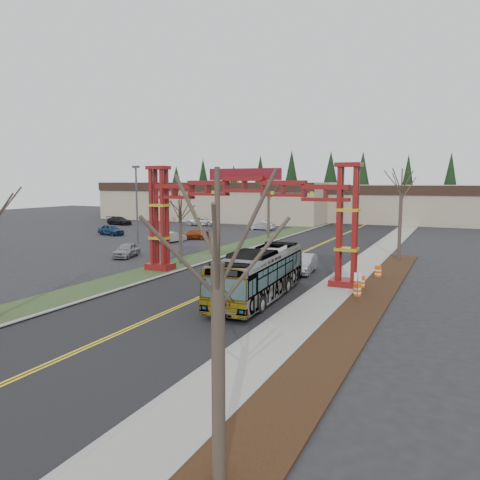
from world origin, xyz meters
The scene contains 33 objects.
ground centered at (0.00, 0.00, 0.00)m, with size 200.00×200.00×0.00m, color black.
road centered at (0.00, 25.00, 0.01)m, with size 12.00×110.00×0.02m, color black.
lane_line_left centered at (-0.12, 25.00, 0.03)m, with size 0.12×100.00×0.01m, color yellow.
lane_line_right centered at (0.12, 25.00, 0.03)m, with size 0.12×100.00×0.01m, color yellow.
curb_right centered at (6.15, 25.00, 0.07)m, with size 0.30×110.00×0.15m, color #979792.
sidewalk_right centered at (7.60, 25.00, 0.08)m, with size 2.60×110.00×0.14m, color gray.
landscape_strip centered at (10.20, 10.00, 0.06)m, with size 2.60×50.00×0.12m, color black.
grass_median centered at (-8.00, 25.00, 0.04)m, with size 4.00×110.00×0.08m, color #2C4020.
curb_left centered at (-6.15, 25.00, 0.07)m, with size 0.30×110.00×0.15m, color #979792.
gateway_arch centered at (0.00, 18.00, 5.98)m, with size 18.20×1.60×8.90m.
retail_building_west centered at (-30.00, 71.96, 3.76)m, with size 46.00×22.30×7.50m.
retail_building_east centered at (10.00, 79.95, 3.51)m, with size 38.00×20.30×7.00m.
conifer_treeline centered at (0.25, 92.00, 6.49)m, with size 116.10×5.60×13.00m.
transit_bus centered at (3.62, 12.36, 1.63)m, with size 2.73×11.69×3.26m, color #979B9F.
silver_sedan centered at (3.55, 22.00, 0.79)m, with size 1.66×4.77×1.57m, color #A5A8AD.
parked_car_near_a centered at (-15.14, 22.39, 0.72)m, with size 1.69×4.20×1.43m, color gray.
parked_car_near_b centered at (-17.60, 34.21, 0.69)m, with size 1.46×4.19×1.38m, color silver.
parked_car_mid_a centered at (-16.86, 38.18, 0.63)m, with size 1.78×4.37×1.27m, color #8F3514.
parked_car_mid_b centered at (-30.03, 37.39, 0.76)m, with size 1.79×4.45×1.52m, color navy.
parked_car_far_a centered at (-13.34, 53.39, 0.71)m, with size 1.50×4.30×1.42m, color silver.
parked_car_far_b centered at (-25.60, 56.00, 0.76)m, with size 2.54×5.50×1.53m, color white.
parked_car_far_c centered at (-39.72, 50.93, 0.74)m, with size 2.06×5.07×1.47m, color black.
bare_tree_median_mid centered at (-8.00, 21.27, 4.91)m, with size 3.02×3.02×6.93m.
bare_tree_median_far centered at (-8.00, 43.07, 5.96)m, with size 3.44×3.44×8.27m.
bare_tree_right_near centered at (10.00, -5.29, 5.60)m, with size 3.43×3.43×7.89m.
bare_tree_right_far centered at (10.00, 32.11, 6.59)m, with size 3.34×3.34×8.85m.
light_pole_near centered at (-19.41, 29.75, 5.48)m, with size 0.82×0.41×9.46m.
light_pole_mid centered at (-29.81, 47.74, 5.35)m, with size 0.80×0.40×9.25m.
light_pole_far centered at (-21.07, 61.12, 4.96)m, with size 0.74×0.37×8.58m.
street_sign centered at (9.66, 13.79, 1.43)m, with size 0.44×0.16×1.98m.
barrel_south centered at (9.33, 15.48, 0.48)m, with size 0.52×0.52×0.96m.
barrel_mid centered at (9.09, 18.11, 0.47)m, with size 0.50×0.50×0.93m.
barrel_north centered at (9.54, 22.55, 0.49)m, with size 0.53×0.53×0.99m.
Camera 1 is at (15.16, -14.99, 7.53)m, focal length 35.00 mm.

